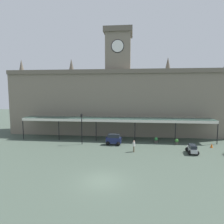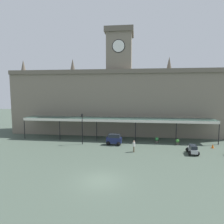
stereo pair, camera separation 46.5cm
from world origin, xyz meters
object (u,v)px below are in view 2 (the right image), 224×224
(car_silver_estate, at_px, (193,150))
(car_navy_van, at_px, (114,140))
(planter_near_kerb, at_px, (177,142))
(planter_by_canopy, at_px, (157,140))
(pedestrian_near_entrance, at_px, (134,146))
(traffic_cone, at_px, (213,146))
(victorian_lamppost, at_px, (82,125))

(car_silver_estate, bearing_deg, car_navy_van, 164.04)
(planter_near_kerb, bearing_deg, planter_by_canopy, 166.94)
(pedestrian_near_entrance, distance_m, traffic_cone, 12.43)
(car_silver_estate, height_order, planter_near_kerb, car_silver_estate)
(car_silver_estate, distance_m, traffic_cone, 5.03)
(pedestrian_near_entrance, height_order, planter_near_kerb, pedestrian_near_entrance)
(car_silver_estate, distance_m, victorian_lamppost, 16.97)
(car_navy_van, height_order, pedestrian_near_entrance, car_navy_van)
(car_silver_estate, relative_size, pedestrian_near_entrance, 1.37)
(planter_near_kerb, bearing_deg, pedestrian_near_entrance, -146.59)
(victorian_lamppost, relative_size, traffic_cone, 7.89)
(car_navy_van, relative_size, victorian_lamppost, 0.49)
(traffic_cone, bearing_deg, pedestrian_near_entrance, -164.45)
(victorian_lamppost, bearing_deg, pedestrian_near_entrance, -20.34)
(planter_near_kerb, distance_m, planter_by_canopy, 3.28)
(car_navy_van, distance_m, planter_near_kerb, 10.30)
(pedestrian_near_entrance, relative_size, victorian_lamppost, 0.33)
(car_silver_estate, relative_size, planter_near_kerb, 2.39)
(pedestrian_near_entrance, xyz_separation_m, planter_near_kerb, (7.00, 4.61, -0.42))
(car_navy_van, distance_m, traffic_cone, 15.19)
(planter_by_canopy, bearing_deg, traffic_cone, -13.95)
(car_navy_van, height_order, traffic_cone, car_navy_van)
(car_navy_van, relative_size, planter_by_canopy, 2.59)
(car_navy_van, bearing_deg, victorian_lamppost, -177.44)
(pedestrian_near_entrance, xyz_separation_m, planter_by_canopy, (3.80, 5.36, -0.42))
(pedestrian_near_entrance, bearing_deg, planter_near_kerb, 33.41)
(pedestrian_near_entrance, xyz_separation_m, traffic_cone, (11.96, 3.33, -0.59))
(planter_by_canopy, bearing_deg, pedestrian_near_entrance, -125.33)
(traffic_cone, bearing_deg, car_navy_van, 179.93)
(car_silver_estate, xyz_separation_m, car_navy_van, (-11.32, 3.24, 0.24))
(victorian_lamppost, bearing_deg, car_silver_estate, -10.32)
(car_silver_estate, relative_size, car_navy_van, 0.92)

